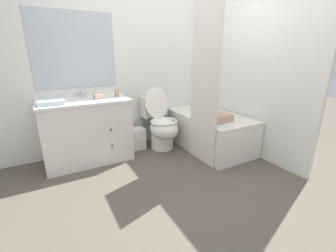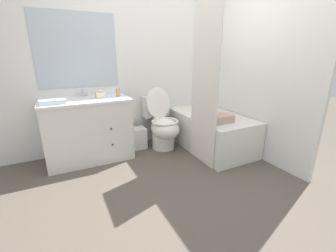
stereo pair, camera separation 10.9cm
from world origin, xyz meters
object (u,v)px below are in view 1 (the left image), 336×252
at_px(toilet, 161,126).
at_px(bath_towel_folded, 218,118).
at_px(tissue_box, 99,95).
at_px(soap_dispenser, 117,92).
at_px(sink_faucet, 81,95).
at_px(wastebasket, 136,139).
at_px(vanity_cabinet, 87,130).
at_px(hand_towel_folded, 51,103).
at_px(bathtub, 209,130).

bearing_deg(toilet, bath_towel_folded, -52.35).
distance_m(tissue_box, bath_towel_folded, 1.58).
distance_m(toilet, soap_dispenser, 0.82).
relative_size(sink_faucet, wastebasket, 0.45).
distance_m(soap_dispenser, bath_towel_folded, 1.38).
relative_size(vanity_cabinet, wastebasket, 3.42).
bearing_deg(hand_towel_folded, bathtub, -7.73).
relative_size(vanity_cabinet, bathtub, 0.80).
xyz_separation_m(sink_faucet, hand_towel_folded, (-0.36, -0.33, -0.01)).
relative_size(bathtub, soap_dispenser, 9.90).
relative_size(sink_faucet, bathtub, 0.11).
bearing_deg(vanity_cabinet, soap_dispenser, -0.38).
bearing_deg(tissue_box, sink_faucet, 136.34).
distance_m(toilet, wastebasket, 0.42).
height_order(sink_faucet, bathtub, sink_faucet).
bearing_deg(vanity_cabinet, sink_faucet, 90.00).
bearing_deg(bath_towel_folded, tissue_box, 150.61).
height_order(vanity_cabinet, tissue_box, tissue_box).
distance_m(hand_towel_folded, bath_towel_folded, 2.03).
relative_size(bathtub, hand_towel_folded, 4.91).
height_order(toilet, soap_dispenser, soap_dispenser).
bearing_deg(bath_towel_folded, vanity_cabinet, 154.27).
bearing_deg(hand_towel_folded, tissue_box, 14.14).
relative_size(vanity_cabinet, sink_faucet, 7.59).
bearing_deg(soap_dispenser, bathtub, -17.56).
height_order(wastebasket, tissue_box, tissue_box).
bearing_deg(soap_dispenser, bath_towel_folded, -33.47).
height_order(sink_faucet, soap_dispenser, soap_dispenser).
bearing_deg(tissue_box, soap_dispenser, -4.75).
distance_m(toilet, bath_towel_folded, 0.86).
bearing_deg(hand_towel_folded, wastebasket, 9.68).
relative_size(wastebasket, tissue_box, 2.36).
distance_m(vanity_cabinet, wastebasket, 0.73).
bearing_deg(sink_faucet, wastebasket, -12.14).
bearing_deg(toilet, sink_faucet, 164.53).
height_order(hand_towel_folded, bath_towel_folded, hand_towel_folded).
xyz_separation_m(toilet, bathtub, (0.64, -0.32, -0.09)).
height_order(sink_faucet, hand_towel_folded, sink_faucet).
distance_m(bathtub, tissue_box, 1.66).
distance_m(sink_faucet, toilet, 1.19).
relative_size(sink_faucet, hand_towel_folded, 0.52).
bearing_deg(toilet, hand_towel_folded, -178.43).
bearing_deg(soap_dispenser, vanity_cabinet, 179.62).
height_order(bathtub, bath_towel_folded, bath_towel_folded).
distance_m(vanity_cabinet, hand_towel_folded, 0.57).
relative_size(sink_faucet, toilet, 0.16).
relative_size(wastebasket, hand_towel_folded, 1.15).
xyz_separation_m(tissue_box, hand_towel_folded, (-0.56, -0.14, -0.01)).
xyz_separation_m(wastebasket, tissue_box, (-0.49, -0.04, 0.70)).
bearing_deg(hand_towel_folded, vanity_cabinet, 18.91).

